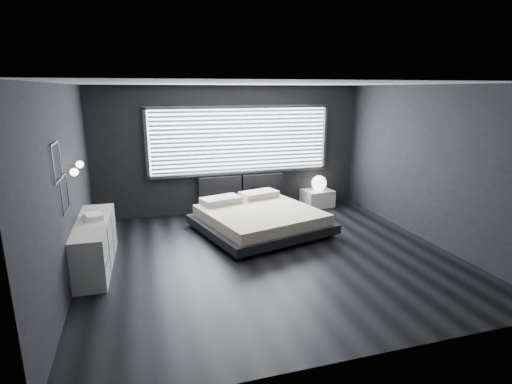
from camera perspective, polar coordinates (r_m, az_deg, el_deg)
name	(u,v)px	position (r m, az deg, el deg)	size (l,w,h in m)	color
room	(271,175)	(6.36, 2.18, 2.51)	(6.04, 6.00, 2.80)	black
window	(241,140)	(8.93, -2.15, 7.38)	(4.14, 0.09, 1.52)	white
headboard	(242,186)	(9.07, -2.07, 0.80)	(1.96, 0.16, 0.52)	black
sconce_near	(74,172)	(6.11, -24.56, 2.61)	(0.18, 0.11, 0.11)	silver
sconce_far	(79,164)	(6.70, -23.90, 3.62)	(0.18, 0.11, 0.11)	silver
wall_art_upper	(57,162)	(5.50, -26.58, 3.84)	(0.01, 0.48, 0.48)	#47474C
wall_art_lower	(65,194)	(5.83, -25.66, -0.26)	(0.01, 0.48, 0.48)	#47474C
bed	(259,218)	(7.83, 0.48, -3.73)	(2.72, 2.64, 0.58)	black
nightstand	(317,198)	(9.64, 8.75, -0.83)	(0.66, 0.55, 0.39)	silver
orb_lamp	(319,183)	(9.54, 8.98, 1.28)	(0.35, 0.35, 0.35)	white
dresser	(94,244)	(6.76, -22.19, -6.90)	(0.60, 1.91, 0.76)	silver
book_stack	(93,216)	(6.76, -22.23, -3.20)	(0.35, 0.41, 0.07)	white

